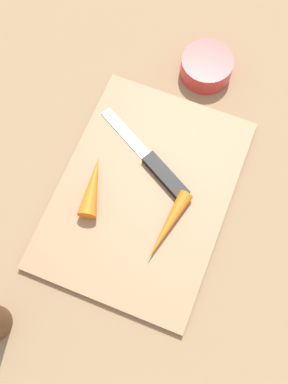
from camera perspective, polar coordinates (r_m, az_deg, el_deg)
ground_plane at (r=0.74m, az=-0.00°, el=-0.32°), size 1.40×1.40×0.00m
cutting_board at (r=0.74m, az=-0.00°, el=-0.16°), size 0.36×0.26×0.01m
knife at (r=0.74m, az=1.97°, el=2.64°), size 0.11×0.18×0.01m
carrot_short at (r=0.72m, az=-6.23°, el=0.73°), size 0.10×0.05×0.03m
carrot_long at (r=0.71m, az=2.87°, el=-4.15°), size 0.12×0.04×0.02m
small_bowl at (r=0.84m, az=7.58°, el=14.80°), size 0.09×0.09×0.04m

